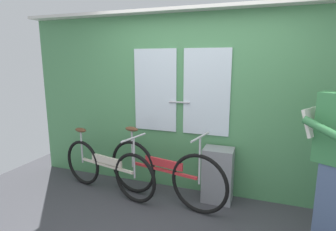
# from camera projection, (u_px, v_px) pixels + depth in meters

# --- Properties ---
(train_door_wall) EXTENTS (4.92, 0.28, 2.38)m
(train_door_wall) POSITION_uv_depth(u_px,v_px,m) (195.00, 100.00, 3.59)
(train_door_wall) COLOR #4C8C56
(train_door_wall) RESTS_ON ground_plane
(bicycle_near_door) EXTENTS (1.57, 0.53, 0.85)m
(bicycle_near_door) POSITION_uv_depth(u_px,v_px,m) (106.00, 168.00, 3.67)
(bicycle_near_door) COLOR black
(bicycle_near_door) RESTS_ON ground_plane
(bicycle_leaning_behind) EXTENTS (1.67, 0.52, 0.93)m
(bicycle_leaning_behind) POSITION_uv_depth(u_px,v_px,m) (163.00, 173.00, 3.42)
(bicycle_leaning_behind) COLOR black
(bicycle_leaning_behind) RESTS_ON ground_plane
(trash_bin_by_wall) EXTENTS (0.37, 0.28, 0.69)m
(trash_bin_by_wall) POSITION_uv_depth(u_px,v_px,m) (218.00, 175.00, 3.45)
(trash_bin_by_wall) COLOR gray
(trash_bin_by_wall) RESTS_ON ground_plane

